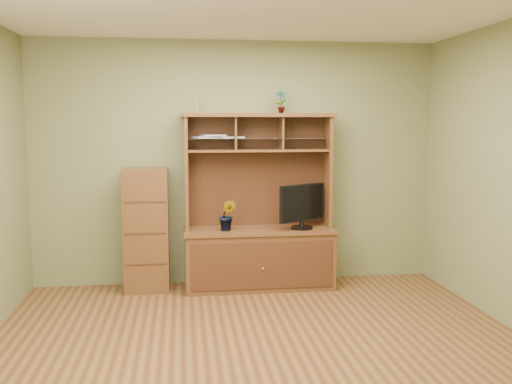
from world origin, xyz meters
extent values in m
cube|color=#512D17|center=(0.00, 0.00, -0.01)|extent=(4.50, 4.00, 0.02)
cube|color=white|center=(0.00, 0.00, 2.71)|extent=(4.50, 4.00, 0.02)
cube|color=olive|center=(0.00, 2.01, 1.35)|extent=(4.50, 0.02, 2.70)
cube|color=olive|center=(0.00, -2.01, 1.35)|extent=(4.50, 0.02, 2.70)
cube|color=#4E2C16|center=(0.22, 1.71, 0.31)|extent=(1.60, 0.55, 0.62)
cube|color=#381E0F|center=(0.22, 1.42, 0.31)|extent=(1.50, 0.01, 0.50)
sphere|color=silver|center=(0.22, 1.41, 0.28)|extent=(0.02, 0.02, 0.02)
cube|color=#4E2C16|center=(0.22, 1.71, 0.64)|extent=(1.64, 0.59, 0.03)
cube|color=#4E2C16|center=(-0.56, 1.80, 1.27)|extent=(0.04, 0.35, 1.25)
cube|color=#4E2C16|center=(1.00, 1.80, 1.27)|extent=(0.04, 0.35, 1.25)
cube|color=#381E0F|center=(0.22, 1.97, 1.27)|extent=(1.52, 0.02, 1.25)
cube|color=#4E2C16|center=(0.22, 1.80, 1.88)|extent=(1.66, 0.40, 0.04)
cube|color=#4E2C16|center=(0.22, 1.80, 1.50)|extent=(1.52, 0.32, 0.02)
cube|color=#4E2C16|center=(-0.03, 1.80, 1.69)|extent=(0.02, 0.31, 0.35)
cube|color=#4E2C16|center=(0.47, 1.80, 1.69)|extent=(0.02, 0.31, 0.35)
cube|color=silver|center=(0.22, 1.79, 1.63)|extent=(1.50, 0.27, 0.01)
cylinder|color=black|center=(0.68, 1.65, 0.66)|extent=(0.24, 0.24, 0.02)
cylinder|color=black|center=(0.68, 1.65, 0.71)|extent=(0.05, 0.05, 0.08)
cube|color=black|center=(0.68, 1.65, 0.94)|extent=(0.55, 0.36, 0.40)
imported|color=#325F20|center=(-0.13, 1.65, 0.82)|extent=(0.22, 0.20, 0.33)
imported|color=#346B25|center=(0.47, 1.80, 2.03)|extent=(0.14, 0.09, 0.26)
cylinder|color=silver|center=(-0.44, 1.80, 1.95)|extent=(0.05, 0.05, 0.09)
cylinder|color=#9F774F|center=(-0.44, 1.80, 2.08)|extent=(0.03, 0.03, 0.17)
cube|color=#A3A3A8|center=(-0.34, 1.80, 1.64)|extent=(0.32, 0.29, 0.02)
cube|color=#A3A3A8|center=(-0.27, 1.80, 1.66)|extent=(0.28, 0.24, 0.02)
cube|color=#A3A3A8|center=(-0.08, 1.80, 1.64)|extent=(0.31, 0.27, 0.02)
cube|color=#4E2C16|center=(-0.99, 1.77, 0.66)|extent=(0.47, 0.42, 1.32)
cube|color=#381E0F|center=(-0.99, 1.55, 0.33)|extent=(0.43, 0.01, 0.02)
cube|color=#381E0F|center=(-0.99, 1.55, 0.66)|extent=(0.43, 0.01, 0.01)
cube|color=#381E0F|center=(-0.99, 1.55, 0.99)|extent=(0.43, 0.01, 0.01)
camera|label=1|loc=(-0.60, -4.36, 1.80)|focal=40.00mm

